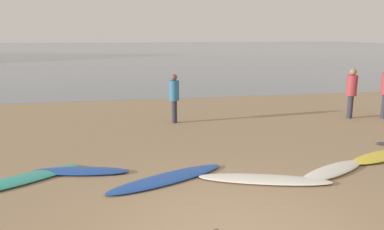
{
  "coord_description": "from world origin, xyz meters",
  "views": [
    {
      "loc": [
        -1.45,
        -4.36,
        2.79
      ],
      "look_at": [
        0.39,
        5.47,
        0.6
      ],
      "focal_mm": 35.1,
      "sensor_mm": 36.0,
      "label": 1
    }
  ],
  "objects_px": {
    "surfboard_2": "(81,171)",
    "person_0": "(352,89)",
    "surfboard_4": "(265,179)",
    "surfboard_5": "(333,170)",
    "surfboard_3": "(167,178)",
    "person_2": "(174,94)",
    "surfboard_1": "(15,181)",
    "surfboard_6": "(382,156)"
  },
  "relations": [
    {
      "from": "surfboard_6",
      "to": "person_0",
      "type": "distance_m",
      "value": 4.31
    },
    {
      "from": "surfboard_1",
      "to": "surfboard_5",
      "type": "bearing_deg",
      "value": -38.31
    },
    {
      "from": "surfboard_4",
      "to": "person_2",
      "type": "relative_size",
      "value": 1.65
    },
    {
      "from": "surfboard_3",
      "to": "person_0",
      "type": "distance_m",
      "value": 7.96
    },
    {
      "from": "surfboard_5",
      "to": "person_0",
      "type": "height_order",
      "value": "person_0"
    },
    {
      "from": "surfboard_5",
      "to": "person_2",
      "type": "height_order",
      "value": "person_2"
    },
    {
      "from": "surfboard_1",
      "to": "person_2",
      "type": "xyz_separation_m",
      "value": [
        3.67,
        4.3,
        0.87
      ]
    },
    {
      "from": "surfboard_5",
      "to": "person_2",
      "type": "distance_m",
      "value": 5.62
    },
    {
      "from": "surfboard_1",
      "to": "surfboard_3",
      "type": "distance_m",
      "value": 2.9
    },
    {
      "from": "surfboard_1",
      "to": "surfboard_5",
      "type": "xyz_separation_m",
      "value": [
        6.25,
        -0.61,
        0.01
      ]
    },
    {
      "from": "surfboard_2",
      "to": "surfboard_4",
      "type": "height_order",
      "value": "surfboard_2"
    },
    {
      "from": "person_2",
      "to": "person_0",
      "type": "bearing_deg",
      "value": -99.01
    },
    {
      "from": "person_0",
      "to": "person_2",
      "type": "relative_size",
      "value": 1.07
    },
    {
      "from": "person_2",
      "to": "surfboard_5",
      "type": "bearing_deg",
      "value": -157.27
    },
    {
      "from": "surfboard_4",
      "to": "surfboard_6",
      "type": "xyz_separation_m",
      "value": [
        3.16,
        0.82,
        0.01
      ]
    },
    {
      "from": "surfboard_3",
      "to": "person_0",
      "type": "height_order",
      "value": "person_0"
    },
    {
      "from": "surfboard_4",
      "to": "surfboard_3",
      "type": "bearing_deg",
      "value": -175.19
    },
    {
      "from": "surfboard_4",
      "to": "surfboard_5",
      "type": "xyz_separation_m",
      "value": [
        1.54,
        0.19,
        0.0
      ]
    },
    {
      "from": "surfboard_5",
      "to": "person_2",
      "type": "relative_size",
      "value": 1.26
    },
    {
      "from": "surfboard_3",
      "to": "person_2",
      "type": "distance_m",
      "value": 4.84
    },
    {
      "from": "surfboard_5",
      "to": "surfboard_1",
      "type": "bearing_deg",
      "value": 147.78
    },
    {
      "from": "surfboard_1",
      "to": "surfboard_2",
      "type": "bearing_deg",
      "value": -18.12
    },
    {
      "from": "surfboard_1",
      "to": "surfboard_3",
      "type": "bearing_deg",
      "value": -40.45
    },
    {
      "from": "surfboard_3",
      "to": "person_2",
      "type": "height_order",
      "value": "person_2"
    },
    {
      "from": "surfboard_4",
      "to": "surfboard_6",
      "type": "relative_size",
      "value": 1.25
    },
    {
      "from": "surfboard_5",
      "to": "surfboard_4",
      "type": "bearing_deg",
      "value": 160.29
    },
    {
      "from": "surfboard_4",
      "to": "person_0",
      "type": "height_order",
      "value": "person_0"
    },
    {
      "from": "person_0",
      "to": "surfboard_3",
      "type": "bearing_deg",
      "value": 34.6
    },
    {
      "from": "surfboard_6",
      "to": "person_2",
      "type": "xyz_separation_m",
      "value": [
        -4.19,
        4.28,
        0.86
      ]
    },
    {
      "from": "person_2",
      "to": "surfboard_4",
      "type": "bearing_deg",
      "value": -173.48
    },
    {
      "from": "surfboard_1",
      "to": "surfboard_6",
      "type": "height_order",
      "value": "surfboard_6"
    },
    {
      "from": "person_0",
      "to": "surfboard_5",
      "type": "bearing_deg",
      "value": 55.78
    },
    {
      "from": "surfboard_1",
      "to": "person_0",
      "type": "distance_m",
      "value": 10.33
    },
    {
      "from": "surfboard_2",
      "to": "person_2",
      "type": "height_order",
      "value": "person_2"
    },
    {
      "from": "surfboard_2",
      "to": "person_2",
      "type": "xyz_separation_m",
      "value": [
        2.49,
        3.99,
        0.87
      ]
    },
    {
      "from": "surfboard_2",
      "to": "surfboard_5",
      "type": "height_order",
      "value": "surfboard_5"
    },
    {
      "from": "surfboard_3",
      "to": "surfboard_1",
      "type": "bearing_deg",
      "value": 147.0
    },
    {
      "from": "surfboard_4",
      "to": "surfboard_6",
      "type": "distance_m",
      "value": 3.26
    },
    {
      "from": "surfboard_4",
      "to": "surfboard_6",
      "type": "bearing_deg",
      "value": 31.92
    },
    {
      "from": "surfboard_2",
      "to": "surfboard_3",
      "type": "distance_m",
      "value": 1.83
    },
    {
      "from": "surfboard_2",
      "to": "person_0",
      "type": "xyz_separation_m",
      "value": [
        8.34,
        3.58,
        0.93
      ]
    },
    {
      "from": "surfboard_5",
      "to": "surfboard_2",
      "type": "bearing_deg",
      "value": 143.08
    }
  ]
}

